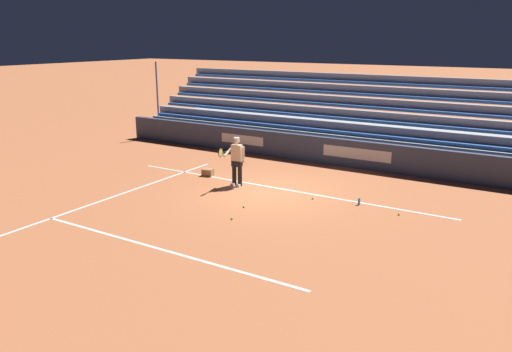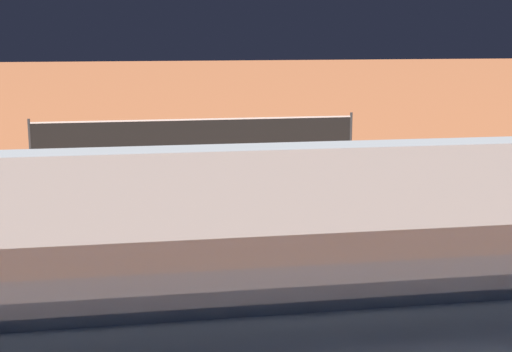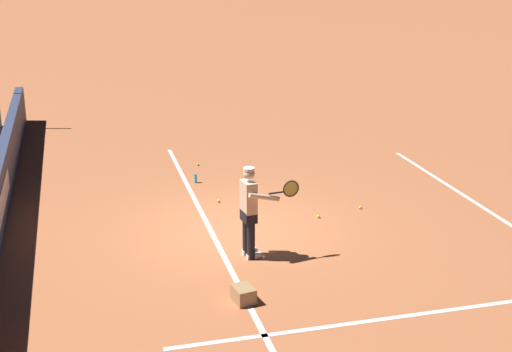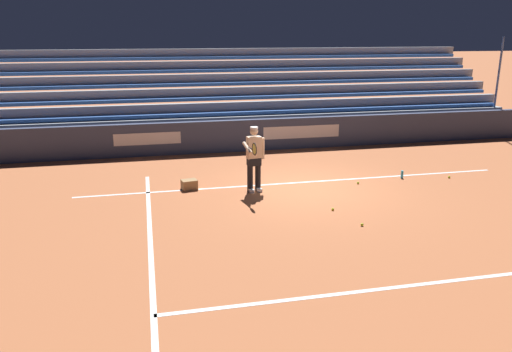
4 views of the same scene
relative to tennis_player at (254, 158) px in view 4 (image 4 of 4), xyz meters
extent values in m
plane|color=#B7663D|center=(-1.37, 0.03, -0.89)|extent=(160.00, 160.00, 0.00)
cube|color=white|center=(-1.37, -0.47, -0.89)|extent=(12.00, 0.10, 0.01)
cube|color=white|center=(2.74, 4.03, -0.89)|extent=(0.10, 12.00, 0.01)
cube|color=white|center=(-1.37, 5.53, -0.89)|extent=(8.22, 0.10, 0.01)
cube|color=#384260|center=(-1.37, -4.58, -0.34)|extent=(21.09, 0.24, 1.10)
cube|color=silver|center=(-2.71, -4.45, -0.29)|extent=(2.80, 0.01, 0.44)
cube|color=silver|center=(2.66, -4.45, -0.29)|extent=(2.20, 0.01, 0.40)
cube|color=#9EA3A8|center=(-1.37, -7.18, -0.34)|extent=(20.03, 4.00, 1.10)
cube|color=#2D5BAD|center=(-1.37, -5.58, 0.29)|extent=(19.63, 0.40, 0.12)
cube|color=#9EA3A8|center=(-1.37, -5.86, 0.43)|extent=(20.03, 0.24, 0.45)
cube|color=#2D5BAD|center=(-1.37, -6.38, 0.74)|extent=(19.63, 0.40, 0.12)
cube|color=#9EA3A8|center=(-1.37, -6.66, 0.88)|extent=(20.03, 0.24, 0.45)
cube|color=#2D5BAD|center=(-1.37, -7.18, 1.19)|extent=(19.63, 0.40, 0.12)
cube|color=#9EA3A8|center=(-1.37, -7.46, 1.33)|extent=(20.03, 0.24, 0.45)
cube|color=#2D5BAD|center=(-1.37, -7.98, 1.64)|extent=(19.63, 0.40, 0.12)
cube|color=#9EA3A8|center=(-1.37, -8.26, 1.78)|extent=(20.03, 0.24, 0.45)
cube|color=#2D5BAD|center=(-1.37, -8.78, 2.09)|extent=(19.63, 0.40, 0.12)
cube|color=#9EA3A8|center=(-1.37, -9.06, 2.23)|extent=(20.03, 0.24, 0.45)
cylinder|color=#4C70B2|center=(-11.09, -5.28, 1.03)|extent=(0.08, 0.08, 3.85)
cylinder|color=black|center=(-0.11, -0.04, -0.45)|extent=(0.15, 0.15, 0.88)
cylinder|color=black|center=(0.11, -0.01, -0.45)|extent=(0.15, 0.15, 0.88)
cube|color=white|center=(-0.12, 0.02, -0.85)|extent=(0.14, 0.29, 0.09)
cube|color=white|center=(0.10, 0.05, -0.85)|extent=(0.14, 0.29, 0.09)
cube|color=black|center=(0.00, -0.03, -0.09)|extent=(0.37, 0.26, 0.20)
cube|color=beige|center=(0.00, -0.03, 0.28)|extent=(0.38, 0.25, 0.58)
sphere|color=beige|center=(0.00, -0.02, 0.71)|extent=(0.21, 0.21, 0.21)
cylinder|color=white|center=(0.00, -0.02, 0.80)|extent=(0.20, 0.20, 0.05)
cylinder|color=beige|center=(-0.25, -0.06, 0.24)|extent=(0.09, 0.09, 0.56)
cylinder|color=beige|center=(0.21, 0.20, 0.33)|extent=(0.16, 0.59, 0.24)
cylinder|color=black|center=(0.18, 0.44, 0.38)|extent=(0.07, 0.30, 0.03)
torus|color=black|center=(0.15, 0.72, 0.42)|extent=(0.06, 0.31, 0.31)
cylinder|color=#D6D14C|center=(0.15, 0.72, 0.42)|extent=(0.04, 0.27, 0.27)
cube|color=#A87F51|center=(1.65, -0.53, -0.76)|extent=(0.45, 0.37, 0.26)
sphere|color=#CCE533|center=(-1.49, 1.85, -0.86)|extent=(0.07, 0.07, 0.07)
sphere|color=#CCE533|center=(-5.73, 0.04, -0.86)|extent=(0.07, 0.07, 0.07)
sphere|color=#CCE533|center=(-1.76, 2.90, -0.86)|extent=(0.07, 0.07, 0.07)
sphere|color=#CCE533|center=(-2.94, 0.01, -0.86)|extent=(0.07, 0.07, 0.07)
cylinder|color=#33B2E5|center=(-4.40, -0.25, -0.78)|extent=(0.07, 0.07, 0.22)
camera|label=1|loc=(-9.33, 13.96, 4.13)|focal=35.00mm
camera|label=2|loc=(-3.36, -12.66, 3.05)|focal=50.00mm
camera|label=3|loc=(11.63, -2.91, 4.65)|focal=50.00mm
camera|label=4|loc=(2.67, 12.23, 3.18)|focal=35.00mm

